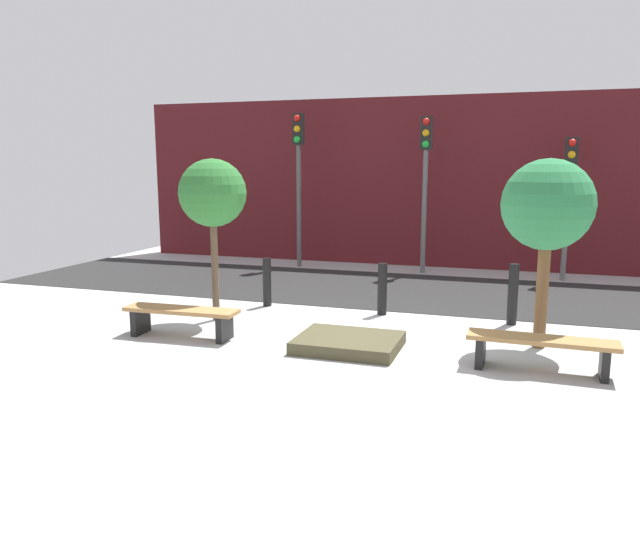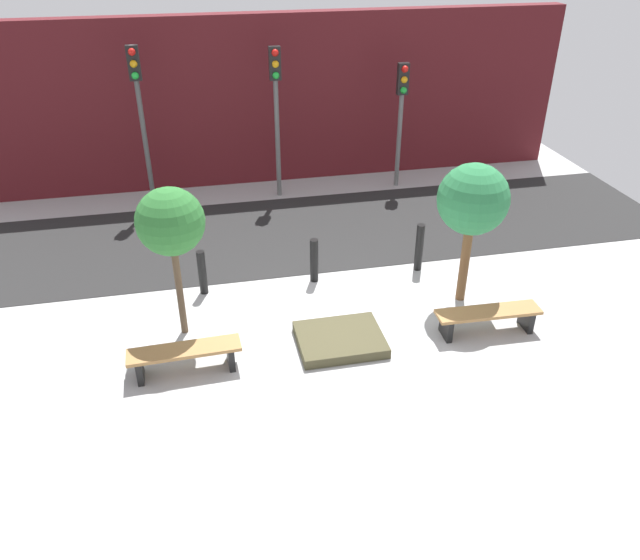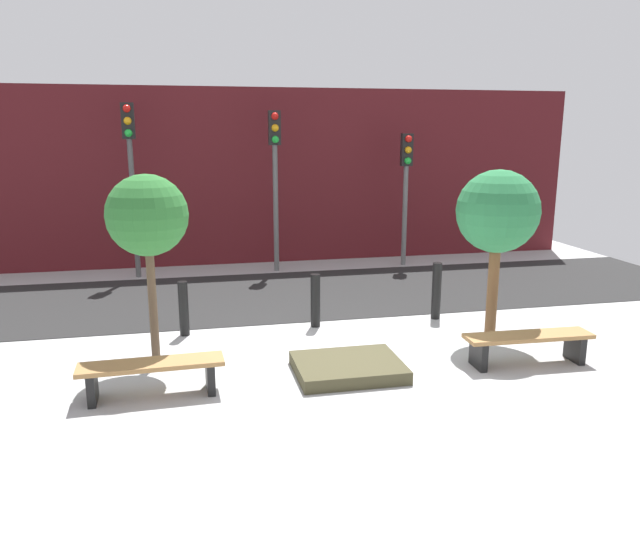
# 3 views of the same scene
# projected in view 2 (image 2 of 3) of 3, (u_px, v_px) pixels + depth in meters

# --- Properties ---
(ground_plane) EXTENTS (18.00, 18.00, 0.00)m
(ground_plane) POSITION_uv_depth(u_px,v_px,m) (337.00, 336.00, 11.10)
(ground_plane) COLOR #A9A9A9
(road_strip) EXTENTS (18.00, 4.02, 0.01)m
(road_strip) POSITION_uv_depth(u_px,v_px,m) (295.00, 232.00, 14.65)
(road_strip) COLOR #242424
(road_strip) RESTS_ON ground
(building_facade) EXTENTS (16.20, 0.50, 4.36)m
(building_facade) POSITION_uv_depth(u_px,v_px,m) (269.00, 100.00, 16.56)
(building_facade) COLOR #511419
(building_facade) RESTS_ON ground
(bench_left) EXTENTS (1.83, 0.50, 0.46)m
(bench_left) POSITION_uv_depth(u_px,v_px,m) (185.00, 355.00, 10.07)
(bench_left) COLOR black
(bench_left) RESTS_ON ground
(bench_right) EXTENTS (1.89, 0.50, 0.46)m
(bench_right) POSITION_uv_depth(u_px,v_px,m) (488.00, 316.00, 11.03)
(bench_right) COLOR black
(bench_right) RESTS_ON ground
(planter_bed) EXTENTS (1.48, 1.20, 0.18)m
(planter_bed) POSITION_uv_depth(u_px,v_px,m) (340.00, 340.00, 10.84)
(planter_bed) COLOR #443F29
(planter_bed) RESTS_ON ground
(tree_behind_left_bench) EXTENTS (1.13, 1.13, 2.75)m
(tree_behind_left_bench) POSITION_uv_depth(u_px,v_px,m) (170.00, 223.00, 10.11)
(tree_behind_left_bench) COLOR brown
(tree_behind_left_bench) RESTS_ON ground
(tree_behind_right_bench) EXTENTS (1.30, 1.30, 2.74)m
(tree_behind_right_bench) POSITION_uv_depth(u_px,v_px,m) (473.00, 201.00, 11.11)
(tree_behind_right_bench) COLOR brown
(tree_behind_right_bench) RESTS_ON ground
(bollard_far_left) EXTENTS (0.16, 0.16, 0.92)m
(bollard_far_left) POSITION_uv_depth(u_px,v_px,m) (202.00, 272.00, 12.12)
(bollard_far_left) COLOR black
(bollard_far_left) RESTS_ON ground
(bollard_left) EXTENTS (0.17, 0.17, 0.93)m
(bollard_left) POSITION_uv_depth(u_px,v_px,m) (314.00, 260.00, 12.52)
(bollard_left) COLOR black
(bollard_left) RESTS_ON ground
(bollard_center) EXTENTS (0.16, 0.16, 1.03)m
(bollard_center) POSITION_uv_depth(u_px,v_px,m) (419.00, 247.00, 12.90)
(bollard_center) COLOR black
(bollard_center) RESTS_ON ground
(traffic_light_west) EXTENTS (0.28, 0.27, 3.92)m
(traffic_light_west) POSITION_uv_depth(u_px,v_px,m) (139.00, 100.00, 14.62)
(traffic_light_west) COLOR #4E4E4E
(traffic_light_west) RESTS_ON ground
(traffic_light_mid_west) EXTENTS (0.28, 0.27, 3.77)m
(traffic_light_mid_west) POSITION_uv_depth(u_px,v_px,m) (276.00, 96.00, 15.26)
(traffic_light_mid_west) COLOR #5C5C5C
(traffic_light_mid_west) RESTS_ON ground
(traffic_light_mid_east) EXTENTS (0.28, 0.27, 3.25)m
(traffic_light_mid_east) POSITION_uv_depth(u_px,v_px,m) (402.00, 103.00, 16.02)
(traffic_light_mid_east) COLOR #606060
(traffic_light_mid_east) RESTS_ON ground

